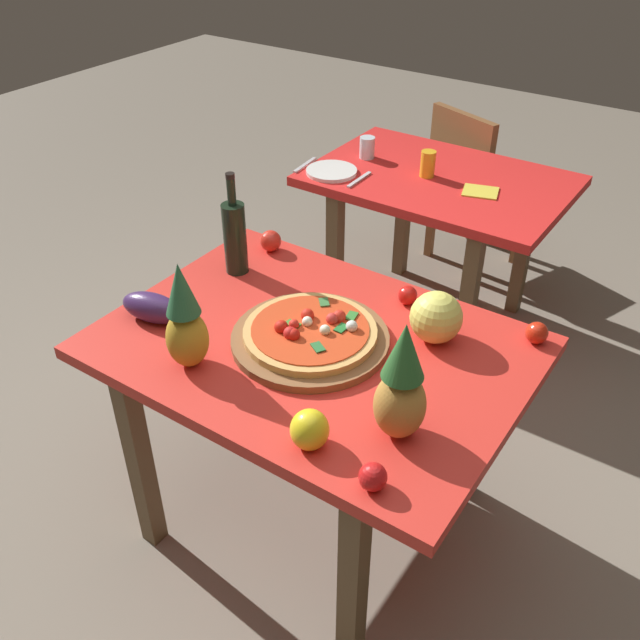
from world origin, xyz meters
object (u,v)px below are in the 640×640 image
at_px(tomato_beside_pepper, 271,241).
at_px(tomato_at_corner, 408,295).
at_px(wine_bottle, 235,236).
at_px(tomato_by_bottle, 373,477).
at_px(display_table, 314,367).
at_px(knife_utensil, 359,180).
at_px(fork_utensil, 305,165).
at_px(pineapple_left, 401,387).
at_px(bell_pepper, 310,430).
at_px(drinking_glass_water, 367,148).
at_px(drinking_glass_juice, 428,164).
at_px(eggplant, 152,308).
at_px(pizza_board, 310,339).
at_px(tomato_near_board, 537,333).
at_px(pizza, 310,331).
at_px(background_table, 437,200).
at_px(napkin_folded, 480,192).
at_px(pineapple_right, 185,321).
at_px(dinner_plate, 331,171).
at_px(dining_chair, 471,180).
at_px(melon, 436,317).

distance_m(tomato_beside_pepper, tomato_at_corner, 0.56).
xyz_separation_m(wine_bottle, tomato_by_bottle, (0.85, -0.56, -0.10)).
xyz_separation_m(display_table, knife_utensil, (-0.49, 1.04, 0.10)).
bearing_deg(fork_utensil, tomato_at_corner, -43.82).
relative_size(pineapple_left, bell_pepper, 3.13).
xyz_separation_m(tomato_by_bottle, tomato_at_corner, (-0.29, 0.70, -0.00)).
bearing_deg(tomato_at_corner, drinking_glass_water, 127.15).
height_order(display_table, drinking_glass_juice, drinking_glass_juice).
bearing_deg(drinking_glass_juice, eggplant, -97.70).
bearing_deg(pizza_board, tomato_near_board, 34.47).
relative_size(pizza, pineapple_left, 1.18).
relative_size(bell_pepper, eggplant, 0.52).
height_order(background_table, eggplant, eggplant).
bearing_deg(tomato_beside_pepper, napkin_folded, 64.28).
height_order(wine_bottle, tomato_at_corner, wine_bottle).
xyz_separation_m(pineapple_right, dinner_plate, (-0.40, 1.31, -0.13)).
relative_size(pineapple_right, tomato_near_board, 4.98).
relative_size(drinking_glass_juice, dinner_plate, 0.50).
relative_size(bell_pepper, napkin_folded, 0.75).
height_order(drinking_glass_juice, drinking_glass_water, drinking_glass_juice).
bearing_deg(knife_utensil, drinking_glass_juice, 41.98).
relative_size(dining_chair, drinking_glass_juice, 7.68).
xyz_separation_m(display_table, pineapple_right, (-0.23, -0.27, 0.23)).
bearing_deg(pineapple_left, tomato_beside_pepper, 146.06).
bearing_deg(eggplant, tomato_near_board, 28.62).
height_order(dining_chair, pizza_board, dining_chair).
xyz_separation_m(display_table, pizza_board, (-0.01, -0.01, 0.10)).
distance_m(dining_chair, melon, 1.79).
height_order(pizza, tomato_at_corner, pizza).
bearing_deg(drinking_glass_juice, wine_bottle, -99.05).
relative_size(pizza_board, knife_utensil, 2.53).
relative_size(dining_chair, pizza, 2.22).
height_order(tomato_by_bottle, tomato_at_corner, tomato_by_bottle).
bearing_deg(melon, tomato_at_corner, 141.92).
height_order(background_table, melon, melon).
height_order(pizza_board, dinner_plate, pizza_board).
bearing_deg(eggplant, drinking_glass_juice, 82.30).
distance_m(pineapple_left, napkin_folded, 1.46).
bearing_deg(background_table, tomato_by_bottle, -68.73).
bearing_deg(drinking_glass_juice, bell_pepper, -72.65).
height_order(tomato_at_corner, drinking_glass_juice, drinking_glass_juice).
bearing_deg(tomato_near_board, pineapple_right, -140.03).
relative_size(background_table, pineapple_right, 3.36).
relative_size(eggplant, tomato_near_board, 3.11).
relative_size(background_table, bell_pepper, 10.32).
relative_size(pizza, wine_bottle, 1.10).
height_order(wine_bottle, melon, wine_bottle).
xyz_separation_m(dining_chair, tomato_near_board, (0.84, -1.51, 0.29)).
bearing_deg(wine_bottle, drinking_glass_juice, 80.95).
relative_size(pineapple_left, eggplant, 1.63).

